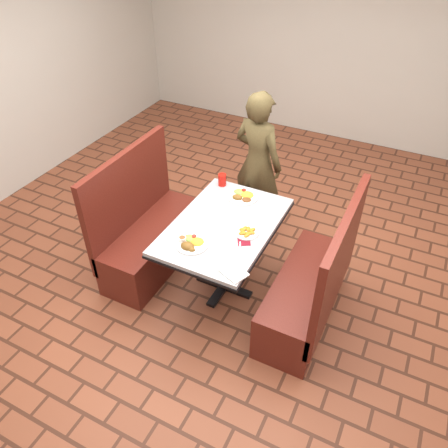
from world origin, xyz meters
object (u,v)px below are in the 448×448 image
(booth_bench_right, at_px, (310,291))
(far_dinner_plate, at_px, (243,195))
(booth_bench_left, at_px, (149,235))
(near_dinner_plate, at_px, (191,242))
(plantain_plate, at_px, (247,232))
(red_tumbler, at_px, (222,180))
(diner_person, at_px, (258,163))
(dining_table, at_px, (224,233))

(booth_bench_right, bearing_deg, far_dinner_plate, 152.66)
(booth_bench_left, relative_size, near_dinner_plate, 4.65)
(booth_bench_left, distance_m, far_dinner_plate, 0.99)
(booth_bench_left, bearing_deg, booth_bench_right, 0.00)
(near_dinner_plate, distance_m, plantain_plate, 0.46)
(far_dinner_plate, xyz_separation_m, red_tumbler, (-0.26, 0.10, 0.03))
(booth_bench_right, distance_m, near_dinner_plate, 1.07)
(booth_bench_right, xyz_separation_m, diner_person, (-0.94, 1.05, 0.42))
(booth_bench_left, relative_size, booth_bench_right, 1.00)
(near_dinner_plate, relative_size, plantain_plate, 1.31)
(booth_bench_left, height_order, far_dinner_plate, booth_bench_left)
(booth_bench_right, xyz_separation_m, near_dinner_plate, (-0.91, -0.35, 0.45))
(booth_bench_left, xyz_separation_m, red_tumbler, (0.52, 0.52, 0.48))
(dining_table, xyz_separation_m, plantain_plate, (0.22, -0.03, 0.11))
(near_dinner_plate, bearing_deg, booth_bench_left, 152.85)
(plantain_plate, xyz_separation_m, red_tumbler, (-0.50, 0.55, 0.04))
(near_dinner_plate, distance_m, far_dinner_plate, 0.78)
(plantain_plate, height_order, red_tumbler, red_tumbler)
(diner_person, height_order, far_dinner_plate, diner_person)
(near_dinner_plate, bearing_deg, far_dinner_plate, 83.64)
(booth_bench_left, xyz_separation_m, near_dinner_plate, (0.69, -0.35, 0.45))
(booth_bench_left, bearing_deg, diner_person, 57.91)
(far_dinner_plate, bearing_deg, plantain_plate, -61.86)
(red_tumbler, bearing_deg, dining_table, -61.73)
(booth_bench_left, height_order, near_dinner_plate, booth_bench_left)
(dining_table, distance_m, far_dinner_plate, 0.44)
(far_dinner_plate, bearing_deg, booth_bench_left, -151.33)
(dining_table, height_order, booth_bench_right, booth_bench_right)
(booth_bench_right, bearing_deg, plantain_plate, -177.33)
(diner_person, bearing_deg, near_dinner_plate, 104.79)
(dining_table, xyz_separation_m, far_dinner_plate, (-0.02, 0.42, 0.12))
(booth_bench_right, bearing_deg, booth_bench_left, 180.00)
(dining_table, distance_m, red_tumbler, 0.61)
(booth_bench_right, height_order, plantain_plate, booth_bench_right)
(booth_bench_right, xyz_separation_m, red_tumbler, (-1.08, 0.52, 0.48))
(plantain_plate, bearing_deg, diner_person, 108.60)
(booth_bench_left, distance_m, diner_person, 1.30)
(diner_person, height_order, plantain_plate, diner_person)
(booth_bench_left, xyz_separation_m, booth_bench_right, (1.60, 0.00, 0.00))
(booth_bench_right, relative_size, diner_person, 0.80)
(booth_bench_right, distance_m, plantain_plate, 0.72)
(booth_bench_left, height_order, plantain_plate, booth_bench_left)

